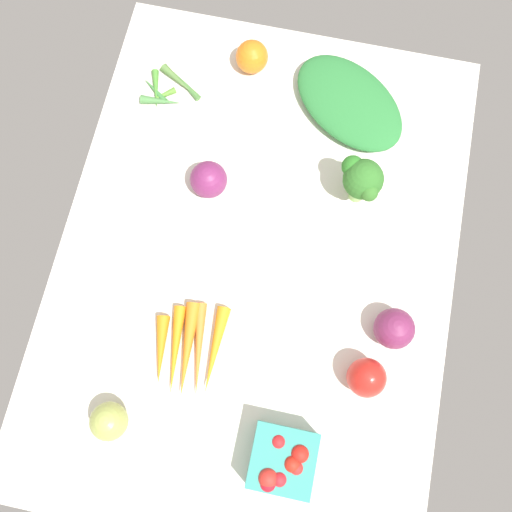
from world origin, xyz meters
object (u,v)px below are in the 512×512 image
object	(u,v)px
leafy_greens_clump	(349,102)
bell_pepper_red	(366,378)
carrot_bunch	(189,350)
broccoli_head	(361,178)
red_onion_near_basket	(209,180)
okra_pile	(167,90)
heirloom_tomato_orange	(252,57)
red_onion_center	(394,329)
heirloom_tomato_green	(109,421)
berry_basket	(282,461)

from	to	relation	value
leafy_greens_clump	bell_pepper_red	xyz separation A→B (cm)	(54.03, 11.68, 1.92)
carrot_bunch	broccoli_head	xyz separation A→B (cm)	(-36.88, 24.75, 6.55)
red_onion_near_basket	okra_pile	bearing A→B (deg)	-144.31
carrot_bunch	broccoli_head	world-z (taller)	broccoli_head
heirloom_tomato_orange	bell_pepper_red	world-z (taller)	bell_pepper_red
broccoli_head	red_onion_center	size ratio (longest dim) A/B	1.60
carrot_bunch	red_onion_center	xyz separation A→B (cm)	(-11.11, 35.64, 2.45)
heirloom_tomato_green	broccoli_head	bearing A→B (deg)	145.93
leafy_greens_clump	heirloom_tomato_orange	bearing A→B (deg)	-104.63
bell_pepper_red	red_onion_near_basket	bearing A→B (deg)	-130.90
red_onion_near_basket	broccoli_head	world-z (taller)	broccoli_head
red_onion_near_basket	red_onion_center	world-z (taller)	red_onion_center
carrot_bunch	bell_pepper_red	xyz separation A→B (cm)	(-1.48, 32.03, 2.92)
leafy_greens_clump	okra_pile	bearing A→B (deg)	-83.86
red_onion_near_basket	heirloom_tomato_green	distance (cm)	47.86
red_onion_center	bell_pepper_red	distance (cm)	10.29
leafy_greens_clump	red_onion_center	distance (cm)	46.99
red_onion_center	bell_pepper_red	bearing A→B (deg)	-20.56
berry_basket	heirloom_tomato_orange	distance (cm)	79.19
bell_pepper_red	okra_pile	bearing A→B (deg)	-135.34
leafy_greens_clump	heirloom_tomato_green	xyz separation A→B (cm)	(70.49, -30.68, 1.07)
carrot_bunch	berry_basket	xyz separation A→B (cm)	(15.06, 20.30, 2.70)
okra_pile	heirloom_tomato_orange	world-z (taller)	heirloom_tomato_orange
leafy_greens_clump	berry_basket	world-z (taller)	berry_basket
carrot_bunch	bell_pepper_red	world-z (taller)	bell_pepper_red
heirloom_tomato_orange	red_onion_center	distance (cm)	62.15
okra_pile	berry_basket	world-z (taller)	berry_basket
broccoli_head	heirloom_tomato_orange	xyz separation A→B (cm)	(-24.27, -25.96, -4.42)
leafy_greens_clump	red_onion_center	size ratio (longest dim) A/B	3.49
red_onion_near_basket	heirloom_tomato_green	size ratio (longest dim) A/B	1.09
heirloom_tomato_green	red_onion_center	world-z (taller)	red_onion_center
red_onion_center	bell_pepper_red	xyz separation A→B (cm)	(9.63, -3.61, 0.47)
bell_pepper_red	heirloom_tomato_orange	bearing A→B (deg)	-150.87
berry_basket	broccoli_head	world-z (taller)	broccoli_head
leafy_greens_clump	okra_pile	distance (cm)	37.96
carrot_bunch	leafy_greens_clump	size ratio (longest dim) A/B	0.68
okra_pile	red_onion_center	distance (cm)	66.67
heirloom_tomato_green	leafy_greens_clump	bearing A→B (deg)	156.48
carrot_bunch	bell_pepper_red	distance (cm)	32.20
red_onion_center	okra_pile	bearing A→B (deg)	-127.28
leafy_greens_clump	red_onion_near_basket	xyz separation A→B (cm)	(23.09, -24.04, 1.36)
carrot_bunch	leafy_greens_clump	distance (cm)	59.14
broccoli_head	bell_pepper_red	size ratio (longest dim) A/B	1.42
okra_pile	red_onion_near_basket	size ratio (longest dim) A/B	1.81
berry_basket	red_onion_near_basket	bearing A→B (deg)	-153.20
heirloom_tomato_orange	okra_pile	bearing A→B (deg)	-59.03
leafy_greens_clump	broccoli_head	world-z (taller)	broccoli_head
leafy_greens_clump	heirloom_tomato_orange	size ratio (longest dim) A/B	3.81
okra_pile	heirloom_tomato_orange	bearing A→B (deg)	120.97
bell_pepper_red	leafy_greens_clump	bearing A→B (deg)	-167.81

